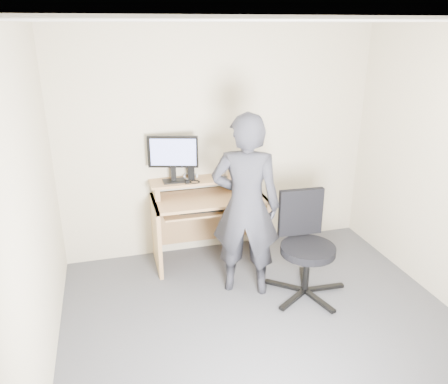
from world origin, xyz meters
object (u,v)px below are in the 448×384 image
office_chair (305,241)px  monitor (173,155)px  person (246,206)px  desk (207,212)px

office_chair → monitor: bearing=140.8°
monitor → person: size_ratio=0.29×
monitor → person: (0.54, -0.80, -0.32)m
desk → person: 0.84m
desk → person: (0.20, -0.74, 0.34)m
desk → office_chair: (0.74, -0.92, -0.01)m
desk → monitor: monitor is taller
monitor → person: 1.02m
desk → monitor: size_ratio=2.32×
monitor → office_chair: bearing=-25.8°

